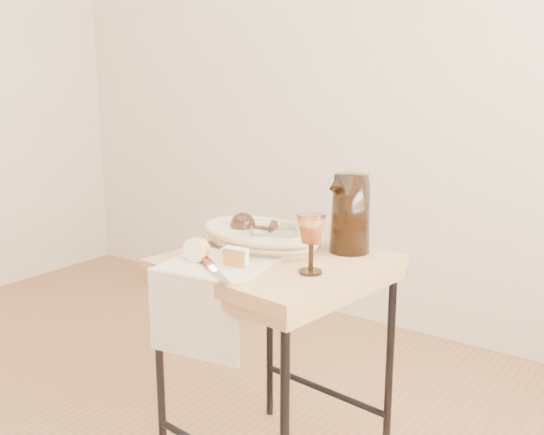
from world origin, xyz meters
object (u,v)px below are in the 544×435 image
Objects in this scene: side_table at (276,369)px; tea_towel at (217,264)px; wine_goblet at (311,244)px; goblet_lying_a at (256,227)px; table_knife at (213,268)px; pitcher at (350,213)px; apple_half at (198,248)px; bread_basket at (261,237)px; goblet_lying_b at (272,235)px.

tea_towel reaches higher than side_table.
wine_goblet reaches higher than tea_towel.
goblet_lying_a is 0.31m from table_knife.
side_table is 0.39m from tea_towel.
pitcher is (0.23, 0.33, 0.11)m from tea_towel.
tea_towel is 1.27× the size of table_knife.
apple_half is (-0.06, -0.01, 0.04)m from tea_towel.
goblet_lying_a is at bearing 92.48° from tea_towel.
wine_goblet is at bearing -20.16° from bread_basket.
pitcher reaches higher than bread_basket.
side_table is 3.19× the size of table_knife.
table_knife is at bearing -133.18° from goblet_lying_b.
goblet_lying_b is 0.24m from pitcher.
goblet_lying_a is at bearing 76.74° from apple_half.
side_table is at bearing 51.97° from tea_towel.
goblet_lying_a is at bearing 138.75° from table_knife.
side_table is 0.45m from apple_half.
wine_goblet is (0.24, 0.09, 0.08)m from tea_towel.
apple_half is (-0.30, -0.10, -0.04)m from wine_goblet.
wine_goblet reaches higher than table_knife.
side_table is at bearing -149.69° from pitcher.
pitcher is at bearing 94.19° from wine_goblet.
side_table is 1.88× the size of bread_basket.
tea_towel is 1.74× the size of wine_goblet.
goblet_lying_b reaches higher than apple_half.
side_table is at bearing -26.15° from bread_basket.
side_table is 9.31× the size of apple_half.
wine_goblet is at bearing -71.21° from goblet_lying_b.
pitcher is at bearing 38.72° from apple_half.
goblet_lying_b is (0.05, -0.02, 0.02)m from bread_basket.
table_knife is at bearing -38.43° from apple_half.
goblet_lying_b is 0.54× the size of table_knife.
side_table is at bearing 139.45° from goblet_lying_a.
tea_towel is 2.35× the size of goblet_lying_b.
goblet_lying_b is 0.23m from apple_half.
tea_towel is (-0.09, -0.16, 0.35)m from side_table.
tea_towel is 0.75× the size of bread_basket.
wine_goblet is at bearing -106.22° from pitcher.
side_table is 0.43m from goblet_lying_a.
goblet_lying_a is 0.30m from pitcher.
side_table is 5.93× the size of goblet_lying_b.
pitcher is 0.24m from wine_goblet.
goblet_lying_a is 1.11× the size of goblet_lying_b.
pitcher is 1.24× the size of table_knife.
bread_basket is 0.28m from pitcher.
table_knife is (-0.00, -0.26, -0.03)m from goblet_lying_b.
bread_basket is 0.30m from wine_goblet.
table_knife is at bearing -103.19° from side_table.
tea_towel is 0.27m from wine_goblet.
table_knife is at bearing -68.36° from tea_towel.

